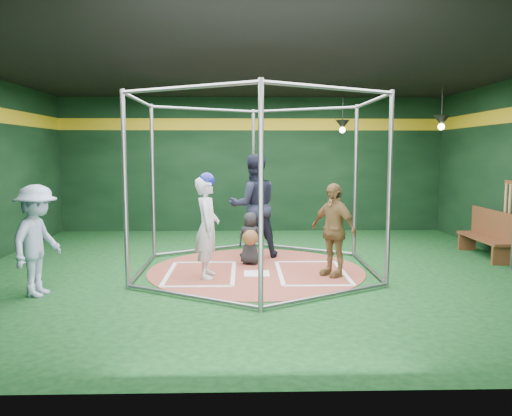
{
  "coord_description": "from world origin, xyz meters",
  "views": [
    {
      "loc": [
        -0.23,
        -8.63,
        2.08
      ],
      "look_at": [
        0.0,
        0.1,
        1.1
      ],
      "focal_mm": 35.0,
      "sensor_mm": 36.0,
      "label": 1
    }
  ],
  "objects_px": {
    "batter_figure": "(207,226)",
    "visitor_leopard": "(333,230)",
    "umpire": "(254,206)",
    "dugout_bench": "(487,233)"
  },
  "relations": [
    {
      "from": "batter_figure",
      "to": "visitor_leopard",
      "type": "distance_m",
      "value": 2.1
    },
    {
      "from": "visitor_leopard",
      "to": "umpire",
      "type": "bearing_deg",
      "value": -179.93
    },
    {
      "from": "visitor_leopard",
      "to": "umpire",
      "type": "height_order",
      "value": "umpire"
    },
    {
      "from": "umpire",
      "to": "dugout_bench",
      "type": "bearing_deg",
      "value": 167.5
    },
    {
      "from": "batter_figure",
      "to": "umpire",
      "type": "distance_m",
      "value": 1.82
    },
    {
      "from": "umpire",
      "to": "dugout_bench",
      "type": "height_order",
      "value": "umpire"
    },
    {
      "from": "umpire",
      "to": "dugout_bench",
      "type": "distance_m",
      "value": 4.67
    },
    {
      "from": "visitor_leopard",
      "to": "dugout_bench",
      "type": "height_order",
      "value": "visitor_leopard"
    },
    {
      "from": "batter_figure",
      "to": "umpire",
      "type": "height_order",
      "value": "umpire"
    },
    {
      "from": "batter_figure",
      "to": "visitor_leopard",
      "type": "xyz_separation_m",
      "value": [
        2.09,
        0.07,
        -0.09
      ]
    }
  ]
}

